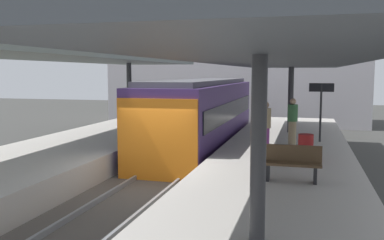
{
  "coord_description": "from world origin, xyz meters",
  "views": [
    {
      "loc": [
        4.48,
        -11.23,
        3.58
      ],
      "look_at": [
        -0.03,
        5.37,
        1.67
      ],
      "focal_mm": 39.65,
      "sensor_mm": 36.0,
      "label": 1
    }
  ],
  "objects_px": {
    "platform_sign": "(321,99)",
    "passenger_near_bench": "(265,126)",
    "platform_bench": "(292,162)",
    "litter_bin": "(306,148)",
    "commuter_train": "(201,115)",
    "passenger_mid_platform": "(293,121)"
  },
  "relations": [
    {
      "from": "commuter_train",
      "to": "passenger_mid_platform",
      "type": "relative_size",
      "value": 6.85
    },
    {
      "from": "commuter_train",
      "to": "litter_bin",
      "type": "relative_size",
      "value": 14.4
    },
    {
      "from": "commuter_train",
      "to": "litter_bin",
      "type": "xyz_separation_m",
      "value": [
        4.49,
        -5.32,
        -0.33
      ]
    },
    {
      "from": "passenger_mid_platform",
      "to": "platform_bench",
      "type": "bearing_deg",
      "value": -88.21
    },
    {
      "from": "litter_bin",
      "to": "passenger_near_bench",
      "type": "relative_size",
      "value": 0.48
    },
    {
      "from": "platform_sign",
      "to": "litter_bin",
      "type": "bearing_deg",
      "value": -97.6
    },
    {
      "from": "commuter_train",
      "to": "passenger_mid_platform",
      "type": "distance_m",
      "value": 4.71
    },
    {
      "from": "passenger_mid_platform",
      "to": "commuter_train",
      "type": "bearing_deg",
      "value": 148.28
    },
    {
      "from": "passenger_near_bench",
      "to": "passenger_mid_platform",
      "type": "xyz_separation_m",
      "value": [
        0.8,
        1.84,
        0.0
      ]
    },
    {
      "from": "platform_bench",
      "to": "passenger_mid_platform",
      "type": "distance_m",
      "value": 5.34
    },
    {
      "from": "commuter_train",
      "to": "platform_bench",
      "type": "relative_size",
      "value": 8.23
    },
    {
      "from": "platform_sign",
      "to": "litter_bin",
      "type": "relative_size",
      "value": 2.76
    },
    {
      "from": "commuter_train",
      "to": "passenger_near_bench",
      "type": "height_order",
      "value": "commuter_train"
    },
    {
      "from": "platform_bench",
      "to": "passenger_near_bench",
      "type": "distance_m",
      "value": 3.63
    },
    {
      "from": "platform_sign",
      "to": "passenger_mid_platform",
      "type": "bearing_deg",
      "value": -135.35
    },
    {
      "from": "commuter_train",
      "to": "passenger_near_bench",
      "type": "xyz_separation_m",
      "value": [
        3.21,
        -4.32,
        0.14
      ]
    },
    {
      "from": "platform_bench",
      "to": "litter_bin",
      "type": "height_order",
      "value": "platform_bench"
    },
    {
      "from": "litter_bin",
      "to": "passenger_mid_platform",
      "type": "height_order",
      "value": "passenger_mid_platform"
    },
    {
      "from": "commuter_train",
      "to": "passenger_mid_platform",
      "type": "bearing_deg",
      "value": -31.72
    },
    {
      "from": "platform_sign",
      "to": "passenger_near_bench",
      "type": "bearing_deg",
      "value": -122.34
    },
    {
      "from": "platform_sign",
      "to": "passenger_near_bench",
      "type": "relative_size",
      "value": 1.32
    },
    {
      "from": "platform_bench",
      "to": "passenger_mid_platform",
      "type": "xyz_separation_m",
      "value": [
        -0.17,
        5.32,
        0.41
      ]
    }
  ]
}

